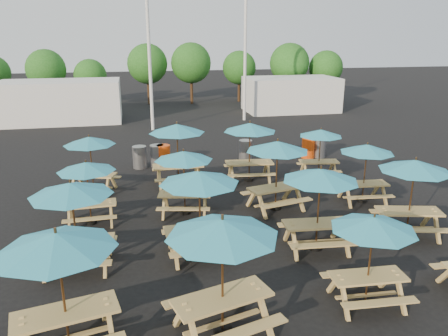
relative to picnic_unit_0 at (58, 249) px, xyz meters
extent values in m
plane|color=black|center=(4.64, 6.03, -2.14)|extent=(120.00, 120.00, 0.00)
cube|color=tan|center=(0.00, 0.00, -1.34)|extent=(2.06, 1.15, 0.06)
cube|color=tan|center=(-0.15, 0.70, -1.66)|extent=(1.96, 0.67, 0.04)
cylinder|color=brown|center=(0.00, 0.00, -0.90)|extent=(0.05, 0.05, 2.49)
cone|color=teal|center=(0.00, 0.00, 0.15)|extent=(2.57, 2.57, 0.35)
cube|color=tan|center=(-0.14, 3.13, -1.38)|extent=(1.90, 0.84, 0.06)
cube|color=tan|center=(-0.18, 2.45, -1.68)|extent=(1.87, 0.38, 0.04)
cube|color=tan|center=(-0.09, 3.81, -1.68)|extent=(1.87, 0.38, 0.04)
cylinder|color=black|center=(-0.14, 3.13, -2.09)|extent=(0.37, 0.37, 0.10)
cylinder|color=brown|center=(-0.14, 3.13, -0.95)|extent=(0.05, 0.05, 2.38)
cone|color=teal|center=(-0.14, 3.13, 0.05)|extent=(2.19, 2.19, 0.33)
cube|color=tan|center=(-0.05, 5.96, -1.47)|extent=(1.65, 0.69, 0.05)
cube|color=tan|center=(-0.02, 5.36, -1.74)|extent=(1.63, 0.29, 0.04)
cube|color=tan|center=(-0.07, 6.56, -1.74)|extent=(1.63, 0.29, 0.04)
cylinder|color=black|center=(-0.05, 5.96, -2.10)|extent=(0.33, 0.33, 0.09)
cylinder|color=brown|center=(-0.05, 5.96, -1.10)|extent=(0.04, 0.04, 2.08)
cone|color=teal|center=(-0.05, 5.96, -0.23)|extent=(1.87, 1.87, 0.29)
cube|color=tan|center=(-0.18, 8.95, -1.43)|extent=(1.86, 1.20, 0.06)
cube|color=tan|center=(-0.39, 8.35, -1.71)|extent=(1.72, 0.79, 0.04)
cube|color=tan|center=(0.02, 9.55, -1.71)|extent=(1.72, 0.79, 0.04)
cylinder|color=black|center=(-0.18, 8.95, -2.10)|extent=(0.35, 0.35, 0.10)
cylinder|color=brown|center=(-0.18, 8.95, -1.04)|extent=(0.04, 0.04, 2.21)
cone|color=teal|center=(-0.18, 8.95, -0.10)|extent=(2.44, 2.44, 0.31)
cube|color=tan|center=(3.00, -0.15, -1.33)|extent=(2.12, 1.29, 0.07)
cube|color=tan|center=(3.20, -0.86, -1.65)|extent=(1.99, 0.81, 0.04)
cube|color=tan|center=(2.81, 0.55, -1.65)|extent=(1.99, 0.81, 0.04)
cylinder|color=black|center=(3.00, -0.15, -2.09)|extent=(0.40, 0.40, 0.11)
cylinder|color=brown|center=(3.00, -0.15, -0.87)|extent=(0.05, 0.05, 2.54)
cone|color=teal|center=(3.00, -0.15, 0.20)|extent=(2.72, 2.72, 0.35)
cube|color=tan|center=(3.07, 3.18, -1.35)|extent=(1.96, 0.86, 0.06)
cube|color=tan|center=(3.11, 2.47, -1.66)|extent=(1.93, 0.38, 0.04)
cube|color=tan|center=(3.03, 3.88, -1.66)|extent=(1.93, 0.38, 0.04)
cylinder|color=black|center=(3.07, 3.18, -2.09)|extent=(0.38, 0.38, 0.11)
cylinder|color=brown|center=(3.07, 3.18, -0.92)|extent=(0.05, 0.05, 2.45)
cone|color=teal|center=(3.07, 3.18, 0.12)|extent=(2.26, 2.26, 0.34)
cube|color=tan|center=(3.00, 6.14, -1.43)|extent=(1.84, 1.02, 0.06)
cube|color=tan|center=(2.87, 5.52, -1.71)|extent=(1.75, 0.60, 0.04)
cube|color=tan|center=(3.14, 6.76, -1.71)|extent=(1.75, 0.60, 0.04)
cylinder|color=black|center=(3.00, 6.14, -2.10)|extent=(0.35, 0.35, 0.10)
cylinder|color=brown|center=(3.00, 6.14, -1.03)|extent=(0.04, 0.04, 2.22)
cone|color=teal|center=(3.00, 6.14, -0.10)|extent=(2.28, 2.28, 0.31)
cube|color=tan|center=(3.10, 9.12, -1.33)|extent=(1.99, 0.80, 0.07)
cube|color=tan|center=(3.11, 8.40, -1.65)|extent=(1.98, 0.30, 0.04)
cube|color=tan|center=(3.09, 9.85, -1.65)|extent=(1.98, 0.30, 0.04)
cylinder|color=black|center=(3.10, 9.12, -2.09)|extent=(0.40, 0.40, 0.11)
cylinder|color=brown|center=(3.10, 9.12, -0.88)|extent=(0.05, 0.05, 2.53)
cone|color=teal|center=(3.10, 9.12, 0.19)|extent=(2.22, 2.22, 0.35)
cube|color=tan|center=(6.38, 0.18, -1.45)|extent=(1.71, 0.74, 0.06)
cube|color=tan|center=(6.35, -0.43, -1.72)|extent=(1.68, 0.32, 0.04)
cube|color=tan|center=(6.41, 0.79, -1.72)|extent=(1.68, 0.32, 0.04)
cylinder|color=black|center=(6.38, 0.18, -2.10)|extent=(0.33, 0.33, 0.09)
cylinder|color=brown|center=(6.38, 0.18, -1.07)|extent=(0.04, 0.04, 2.14)
cone|color=teal|center=(6.38, 0.18, -0.17)|extent=(1.96, 1.96, 0.30)
cube|color=tan|center=(6.33, 2.86, -1.37)|extent=(1.93, 0.88, 0.06)
cube|color=tan|center=(6.27, 2.18, -1.67)|extent=(1.90, 0.41, 0.04)
cube|color=tan|center=(6.38, 3.55, -1.67)|extent=(1.90, 0.41, 0.04)
cylinder|color=black|center=(6.33, 2.86, -2.09)|extent=(0.38, 0.38, 0.10)
cylinder|color=brown|center=(6.33, 2.86, -0.94)|extent=(0.05, 0.05, 2.40)
cone|color=teal|center=(6.33, 2.86, 0.07)|extent=(2.25, 2.25, 0.33)
cube|color=tan|center=(6.13, 5.91, -1.35)|extent=(2.04, 1.16, 0.06)
cube|color=tan|center=(6.29, 5.22, -1.66)|extent=(1.93, 0.70, 0.04)
cube|color=tan|center=(5.97, 6.59, -1.66)|extent=(1.93, 0.70, 0.04)
cylinder|color=black|center=(6.13, 5.91, -2.09)|extent=(0.38, 0.38, 0.11)
cylinder|color=brown|center=(6.13, 5.91, -0.92)|extent=(0.05, 0.05, 2.45)
cone|color=teal|center=(6.13, 5.91, 0.12)|extent=(2.56, 2.56, 0.34)
cube|color=tan|center=(6.02, 9.05, -1.35)|extent=(1.99, 0.93, 0.06)
cube|color=tan|center=(5.95, 8.35, -1.66)|extent=(1.94, 0.45, 0.04)
cube|color=tan|center=(6.09, 9.75, -1.66)|extent=(1.94, 0.45, 0.04)
cylinder|color=black|center=(6.02, 9.05, -2.09)|extent=(0.39, 0.39, 0.11)
cylinder|color=brown|center=(6.02, 9.05, -0.91)|extent=(0.05, 0.05, 2.46)
cone|color=teal|center=(6.02, 9.05, 0.12)|extent=(2.33, 2.33, 0.34)
cube|color=tan|center=(9.39, 3.16, -1.38)|extent=(1.99, 1.14, 0.06)
cube|color=tan|center=(9.23, 2.49, -1.68)|extent=(1.88, 0.69, 0.04)
cube|color=tan|center=(9.55, 3.82, -1.68)|extent=(1.88, 0.69, 0.04)
cylinder|color=black|center=(9.39, 3.16, -2.09)|extent=(0.37, 0.37, 0.10)
cylinder|color=brown|center=(9.39, 3.16, -0.95)|extent=(0.05, 0.05, 2.39)
cone|color=teal|center=(9.39, 3.16, 0.06)|extent=(2.50, 2.50, 0.33)
cube|color=tan|center=(9.43, 5.90, -1.45)|extent=(1.75, 0.80, 0.06)
cube|color=tan|center=(9.38, 5.28, -1.72)|extent=(1.71, 0.38, 0.04)
cube|color=tan|center=(9.48, 6.53, -1.72)|extent=(1.71, 0.38, 0.04)
cylinder|color=black|center=(9.43, 5.90, -2.10)|extent=(0.34, 0.34, 0.09)
cylinder|color=brown|center=(9.43, 5.90, -1.06)|extent=(0.04, 0.04, 2.17)
cone|color=teal|center=(9.43, 5.90, -0.14)|extent=(2.03, 2.03, 0.30)
cube|color=tan|center=(9.07, 9.00, -1.48)|extent=(1.70, 0.89, 0.05)
cube|color=tan|center=(8.97, 8.41, -1.74)|extent=(1.64, 0.49, 0.04)
cube|color=tan|center=(9.17, 9.58, -1.74)|extent=(1.64, 0.49, 0.04)
cylinder|color=black|center=(9.07, 9.00, -2.10)|extent=(0.32, 0.32, 0.09)
cylinder|color=brown|center=(9.07, 9.00, -1.11)|extent=(0.04, 0.04, 2.07)
cone|color=teal|center=(9.07, 9.00, -0.23)|extent=(2.07, 2.07, 0.29)
cylinder|color=gray|center=(1.64, 11.84, -1.64)|extent=(0.63, 0.63, 1.01)
cylinder|color=gray|center=(2.43, 11.92, -1.64)|extent=(0.63, 0.63, 1.01)
cylinder|color=#E1450D|center=(2.71, 11.84, -1.64)|extent=(0.63, 0.63, 1.01)
cylinder|color=gray|center=(6.62, 11.98, -1.64)|extent=(0.63, 0.63, 1.01)
cylinder|color=#E1450D|center=(9.75, 11.85, -1.64)|extent=(0.63, 0.63, 1.01)
cylinder|color=gray|center=(10.34, 11.86, -1.64)|extent=(0.63, 0.63, 1.01)
cylinder|color=silver|center=(2.64, 20.03, 3.86)|extent=(0.20, 0.20, 12.00)
cylinder|color=silver|center=(9.14, 22.03, 3.86)|extent=(0.20, 0.20, 12.00)
cube|color=silver|center=(-3.36, 24.03, -0.74)|extent=(8.00, 4.00, 2.80)
cube|color=silver|center=(13.64, 25.03, -0.84)|extent=(7.00, 4.00, 2.60)
cylinder|color=#382314|center=(-5.10, 29.93, -1.07)|extent=(0.24, 0.24, 2.14)
sphere|color=#1E5919|center=(-5.10, 29.93, 1.02)|extent=(3.11, 3.11, 3.11)
cylinder|color=#382314|center=(-1.75, 29.68, -1.25)|extent=(0.24, 0.24, 1.78)
sphere|color=#1E5919|center=(-1.75, 29.68, 0.49)|extent=(2.59, 2.59, 2.59)
cylinder|color=#382314|center=(2.89, 30.75, -0.99)|extent=(0.24, 0.24, 2.31)
sphere|color=#1E5919|center=(2.89, 30.75, 1.27)|extent=(3.36, 3.36, 3.36)
cylinder|color=#382314|center=(6.54, 30.29, -0.97)|extent=(0.24, 0.24, 2.35)
sphere|color=#1E5919|center=(6.54, 30.29, 1.32)|extent=(3.41, 3.41, 3.41)
cylinder|color=#382314|center=(10.87, 30.71, -1.13)|extent=(0.24, 0.24, 2.02)
sphere|color=#1E5919|center=(10.87, 30.71, 0.84)|extent=(2.94, 2.94, 2.94)
cylinder|color=#382314|center=(14.88, 28.93, -0.98)|extent=(0.24, 0.24, 2.32)
sphere|color=#1E5919|center=(14.88, 28.93, 1.29)|extent=(3.38, 3.38, 3.38)
cylinder|color=#382314|center=(18.27, 28.95, -1.13)|extent=(0.24, 0.24, 2.03)
sphere|color=#1E5919|center=(18.27, 28.95, 0.86)|extent=(2.95, 2.95, 2.95)
camera|label=1|loc=(1.49, -7.54, 3.71)|focal=35.00mm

